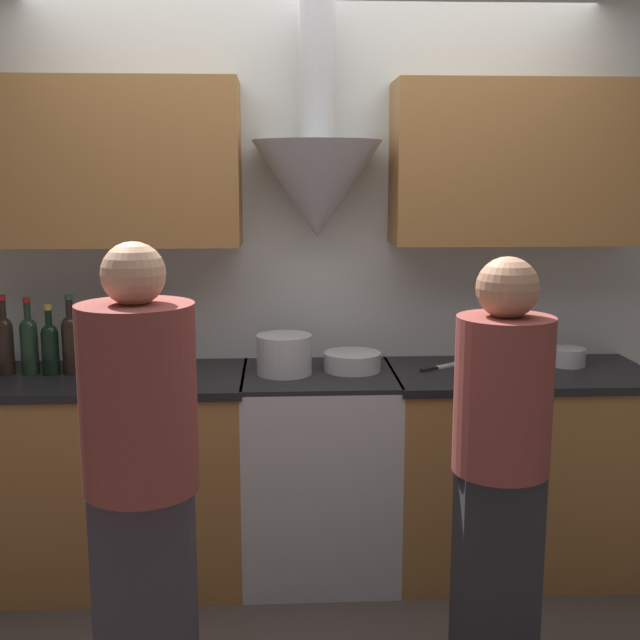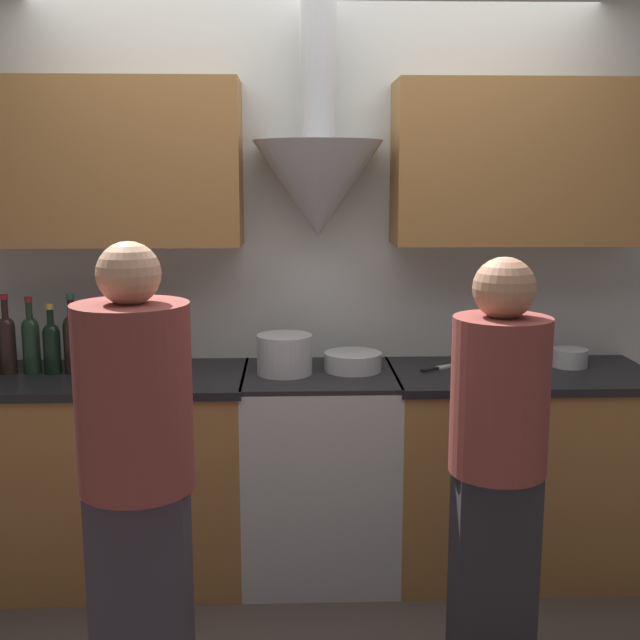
# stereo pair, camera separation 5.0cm
# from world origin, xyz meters

# --- Properties ---
(ground_plane) EXTENTS (12.00, 12.00, 0.00)m
(ground_plane) POSITION_xyz_m (0.00, 0.00, 0.00)
(ground_plane) COLOR #423833
(wall_back) EXTENTS (8.40, 0.56, 2.60)m
(wall_back) POSITION_xyz_m (-0.01, 0.58, 1.46)
(wall_back) COLOR silver
(wall_back) RESTS_ON ground_plane
(counter_left) EXTENTS (1.19, 0.62, 0.91)m
(counter_left) POSITION_xyz_m (-0.91, 0.31, 0.46)
(counter_left) COLOR #9E6B38
(counter_left) RESTS_ON ground_plane
(counter_right) EXTENTS (1.13, 0.62, 0.91)m
(counter_right) POSITION_xyz_m (0.89, 0.31, 0.46)
(counter_right) COLOR #9E6B38
(counter_right) RESTS_ON ground_plane
(stove_range) EXTENTS (0.66, 0.60, 0.91)m
(stove_range) POSITION_xyz_m (0.00, 0.31, 0.46)
(stove_range) COLOR #B7BABC
(stove_range) RESTS_ON ground_plane
(wine_bottle_1) EXTENTS (0.07, 0.07, 0.34)m
(wine_bottle_1) POSITION_xyz_m (-1.34, 0.36, 1.05)
(wine_bottle_1) COLOR black
(wine_bottle_1) RESTS_ON counter_left
(wine_bottle_2) EXTENTS (0.07, 0.07, 0.33)m
(wine_bottle_2) POSITION_xyz_m (-1.24, 0.36, 1.05)
(wine_bottle_2) COLOR black
(wine_bottle_2) RESTS_ON counter_left
(wine_bottle_3) EXTENTS (0.07, 0.07, 0.30)m
(wine_bottle_3) POSITION_xyz_m (-1.15, 0.35, 1.03)
(wine_bottle_3) COLOR black
(wine_bottle_3) RESTS_ON counter_left
(wine_bottle_4) EXTENTS (0.08, 0.08, 0.34)m
(wine_bottle_4) POSITION_xyz_m (-1.06, 0.35, 1.05)
(wine_bottle_4) COLOR black
(wine_bottle_4) RESTS_ON counter_left
(wine_bottle_5) EXTENTS (0.07, 0.07, 0.32)m
(wine_bottle_5) POSITION_xyz_m (-0.95, 0.34, 1.04)
(wine_bottle_5) COLOR black
(wine_bottle_5) RESTS_ON counter_left
(wine_bottle_6) EXTENTS (0.07, 0.07, 0.34)m
(wine_bottle_6) POSITION_xyz_m (-0.86, 0.34, 1.05)
(wine_bottle_6) COLOR black
(wine_bottle_6) RESTS_ON counter_left
(wine_bottle_7) EXTENTS (0.08, 0.08, 0.34)m
(wine_bottle_7) POSITION_xyz_m (-0.77, 0.35, 1.05)
(wine_bottle_7) COLOR black
(wine_bottle_7) RESTS_ON counter_left
(stock_pot) EXTENTS (0.24, 0.24, 0.17)m
(stock_pot) POSITION_xyz_m (-0.15, 0.30, 0.99)
(stock_pot) COLOR #B7BABC
(stock_pot) RESTS_ON stove_range
(mixing_bowl) EXTENTS (0.25, 0.25, 0.08)m
(mixing_bowl) POSITION_xyz_m (0.15, 0.35, 0.95)
(mixing_bowl) COLOR #B7BABC
(mixing_bowl) RESTS_ON stove_range
(orange_fruit) EXTENTS (0.08, 0.08, 0.08)m
(orange_fruit) POSITION_xyz_m (0.83, 0.36, 0.95)
(orange_fruit) COLOR orange
(orange_fruit) RESTS_ON counter_right
(saucepan) EXTENTS (0.16, 0.16, 0.08)m
(saucepan) POSITION_xyz_m (1.12, 0.39, 0.95)
(saucepan) COLOR #B7BABC
(saucepan) RESTS_ON counter_right
(chefs_knife) EXTENTS (0.22, 0.16, 0.01)m
(chefs_knife) POSITION_xyz_m (0.55, 0.38, 0.91)
(chefs_knife) COLOR silver
(chefs_knife) RESTS_ON counter_right
(person_foreground_left) EXTENTS (0.34, 0.34, 1.57)m
(person_foreground_left) POSITION_xyz_m (-0.58, -0.76, 0.86)
(person_foreground_left) COLOR #38333D
(person_foreground_left) RESTS_ON ground_plane
(person_foreground_right) EXTENTS (0.31, 0.31, 1.50)m
(person_foreground_right) POSITION_xyz_m (0.54, -0.61, 0.83)
(person_foreground_right) COLOR #28282D
(person_foreground_right) RESTS_ON ground_plane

